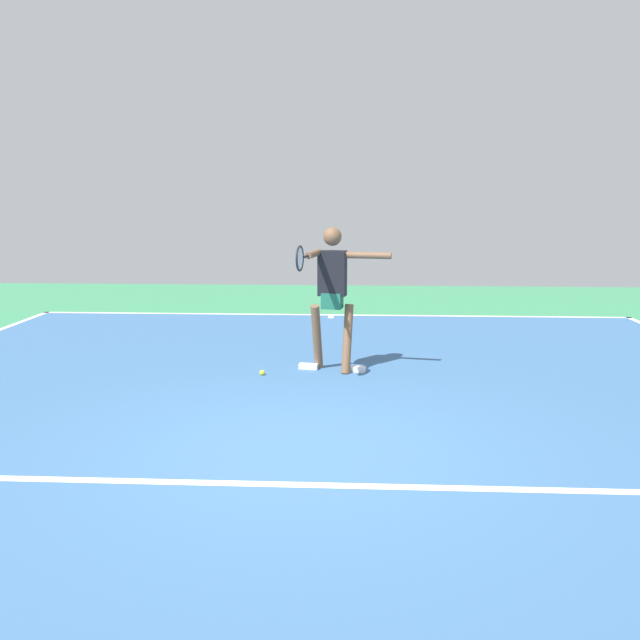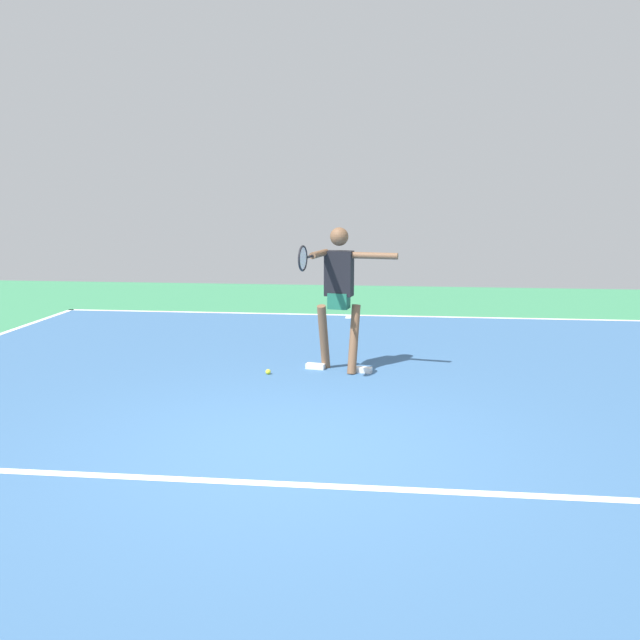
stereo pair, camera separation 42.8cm
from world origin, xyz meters
name	(u,v)px [view 2 (the right image)]	position (x,y,z in m)	size (l,w,h in m)	color
ground_plane	(293,449)	(0.00, 0.00, 0.00)	(22.52, 22.52, 0.00)	#388456
court_surface	(293,448)	(0.00, 0.00, 0.00)	(10.98, 13.91, 0.00)	#38608E
court_line_baseline_near	(349,315)	(0.00, -6.90, 0.00)	(10.98, 0.10, 0.01)	white
court_line_service	(278,484)	(0.00, 0.76, 0.00)	(8.24, 0.10, 0.01)	white
court_line_centre_mark	(348,317)	(0.00, -6.70, 0.00)	(0.10, 0.30, 0.01)	white
tennis_player	(339,289)	(-0.16, -2.73, 1.05)	(1.15, 1.22, 1.82)	brown
tennis_ball_centre_court	(268,372)	(0.69, -2.48, 0.03)	(0.07, 0.07, 0.07)	yellow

